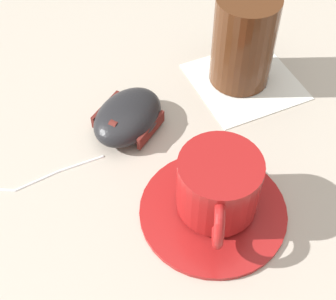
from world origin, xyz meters
The scene contains 6 objects.
ground_plane centered at (0.00, 0.00, 0.00)m, with size 3.00×3.00×0.00m, color #B2A899.
saucer centered at (0.05, -0.09, 0.00)m, with size 0.15×0.15×0.01m, color maroon.
coffee_cup centered at (0.05, -0.08, 0.04)m, with size 0.08×0.11×0.06m.
computer_mouse centered at (-0.04, 0.04, 0.02)m, with size 0.11×0.12×0.04m.
napkin_under_glass centered at (0.11, 0.11, 0.00)m, with size 0.13×0.13×0.00m, color silver.
drinking_glass centered at (0.10, 0.11, 0.06)m, with size 0.08×0.08×0.12m, color #4C2814.
Camera 1 is at (-0.01, -0.37, 0.45)m, focal length 55.00 mm.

